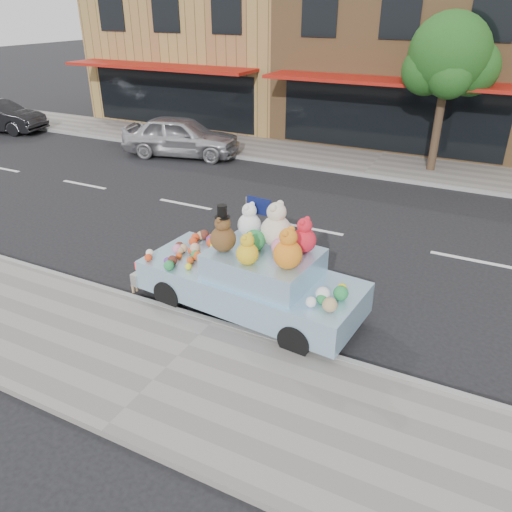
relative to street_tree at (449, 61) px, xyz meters
The scene contains 10 objects.
ground 7.79m from the street_tree, 107.20° to the right, with size 120.00×120.00×0.00m, color black.
near_sidewalk 13.70m from the street_tree, 98.83° to the right, with size 60.00×3.00×0.12m, color gray.
far_sidewalk 4.16m from the street_tree, behind, with size 60.00×3.00×0.12m, color gray.
near_kerb 12.28m from the street_tree, 99.96° to the right, with size 60.00×0.12×0.13m, color gray.
far_kerb 4.44m from the street_tree, 142.59° to the right, with size 60.00×0.12×0.13m, color gray.
storefront_left 13.19m from the street_tree, 155.73° to the left, with size 10.00×9.80×7.30m.
storefront_mid 5.79m from the street_tree, 110.50° to the left, with size 10.00×9.80×7.30m.
street_tree is the anchor object (origin of this frame).
car_silver 9.81m from the street_tree, 166.59° to the right, with size 1.81×4.50×1.53m, color #AFAFB4.
art_car 11.25m from the street_tree, 98.62° to the right, with size 4.62×2.15×2.24m.
Camera 1 is at (4.17, -11.53, 5.39)m, focal length 35.00 mm.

